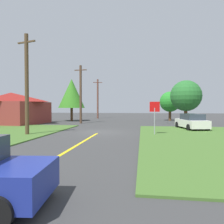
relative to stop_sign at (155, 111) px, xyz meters
The scene contains 11 objects.
ground_plane 5.53m from the stop_sign, 163.06° to the left, with size 120.00×120.00×0.00m, color #3B3B3B.
lane_stripe_center 8.39m from the stop_sign, 127.28° to the right, with size 0.20×14.00×0.01m, color yellow.
stop_sign is the anchor object (origin of this frame).
car_on_crossroad 6.60m from the stop_sign, 51.62° to the left, with size 2.76×4.84×1.62m.
utility_pole_near 10.77m from the stop_sign, behind, with size 1.77×0.58×8.31m.
utility_pole_mid 15.08m from the stop_sign, 129.94° to the left, with size 1.80×0.33×8.13m.
utility_pole_far 26.22m from the stop_sign, 112.00° to the left, with size 1.78×0.50×7.78m.
oak_tree_left 19.47m from the stop_sign, 79.35° to the left, with size 3.39×3.39×4.88m.
pine_tree_center 20.67m from the stop_sign, 127.57° to the left, with size 4.31×4.31×6.90m.
oak_tree_right 14.04m from the stop_sign, 69.08° to the left, with size 4.26×4.26×5.99m.
barn 21.17m from the stop_sign, 153.27° to the left, with size 8.80×8.14×4.29m.
Camera 1 is at (3.93, -19.60, 2.36)m, focal length 34.76 mm.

